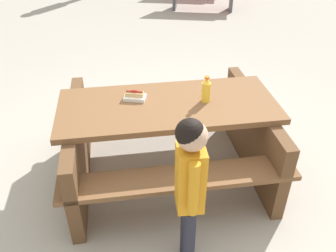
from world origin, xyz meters
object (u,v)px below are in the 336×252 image
Objects in this scene: picnic_table at (168,134)px; soda_bottle at (206,90)px; child_in_coat at (190,179)px; hotdog_tray at (135,96)px.

picnic_table is 0.52m from soda_bottle.
soda_bottle is (-0.30, -0.07, 0.41)m from picnic_table.
child_in_coat is (-0.24, 0.90, 0.32)m from picnic_table.
child_in_coat reaches higher than picnic_table.
soda_bottle reaches higher than picnic_table.
hotdog_tray is at bearing 3.38° from soda_bottle.
soda_bottle is at bearing -166.36° from picnic_table.
hotdog_tray is 0.15× the size of child_in_coat.
hotdog_tray is (0.28, -0.04, 0.34)m from picnic_table.
child_in_coat is at bearing 85.97° from soda_bottle.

